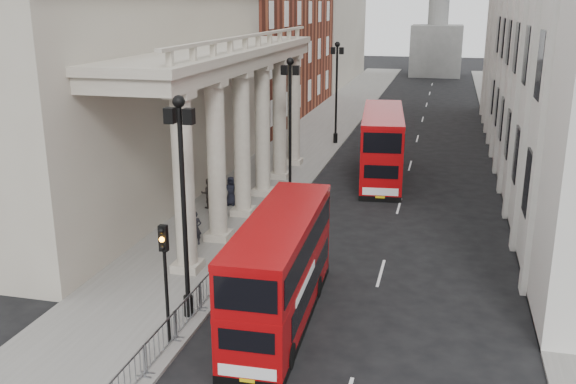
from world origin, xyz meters
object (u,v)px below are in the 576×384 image
(lamp_post_north, at_px, (337,86))
(traffic_light, at_px, (165,262))
(bus_far, at_px, (382,144))
(bus_near, at_px, (280,267))
(lamp_post_south, at_px, (183,194))
(pedestrian_c, at_px, (231,191))
(pedestrian_a, at_px, (196,228))
(pedestrian_b, at_px, (208,193))
(lamp_post_mid, at_px, (290,118))

(lamp_post_north, relative_size, traffic_light, 1.93)
(lamp_post_north, height_order, bus_far, lamp_post_north)
(lamp_post_north, xyz_separation_m, bus_near, (3.38, -31.22, -2.80))
(lamp_post_south, xyz_separation_m, pedestrian_c, (-2.91, 13.46, -3.94))
(bus_near, height_order, pedestrian_a, bus_near)
(lamp_post_north, xyz_separation_m, pedestrian_b, (-3.99, -19.37, -3.92))
(lamp_post_mid, xyz_separation_m, bus_far, (4.90, 5.74, -2.51))
(bus_far, distance_m, pedestrian_b, 12.80)
(lamp_post_south, relative_size, lamp_post_mid, 1.00)
(bus_near, bearing_deg, bus_far, 84.00)
(traffic_light, xyz_separation_m, pedestrian_c, (-3.01, 15.48, -2.14))
(lamp_post_mid, relative_size, pedestrian_a, 5.07)
(lamp_post_mid, bearing_deg, pedestrian_c, -138.87)
(bus_far, height_order, pedestrian_c, bus_far)
(lamp_post_north, relative_size, bus_near, 0.88)
(bus_near, bearing_deg, pedestrian_b, 120.00)
(bus_far, xyz_separation_m, pedestrian_a, (-7.44, -14.68, -1.46))
(lamp_post_north, bearing_deg, pedestrian_a, -95.81)
(pedestrian_b, bearing_deg, bus_near, 94.72)
(pedestrian_b, height_order, pedestrian_c, pedestrian_b)
(traffic_light, xyz_separation_m, bus_far, (4.80, 23.76, -0.70))
(pedestrian_a, xyz_separation_m, pedestrian_c, (-0.37, 6.39, 0.03))
(traffic_light, height_order, bus_far, bus_far)
(pedestrian_c, bearing_deg, lamp_post_north, 74.70)
(pedestrian_b, bearing_deg, lamp_post_mid, -166.97)
(lamp_post_south, bearing_deg, pedestrian_a, 109.76)
(lamp_post_south, relative_size, pedestrian_c, 4.90)
(traffic_light, bearing_deg, pedestrian_a, 106.20)
(lamp_post_north, bearing_deg, bus_near, -83.82)
(lamp_post_mid, bearing_deg, lamp_post_north, 90.00)
(lamp_post_south, xyz_separation_m, lamp_post_mid, (0.00, 16.00, 0.00))
(lamp_post_north, relative_size, pedestrian_c, 4.90)
(pedestrian_a, relative_size, pedestrian_c, 0.97)
(pedestrian_b, bearing_deg, pedestrian_a, 77.44)
(bus_far, distance_m, pedestrian_c, 11.48)
(lamp_post_south, height_order, pedestrian_b, lamp_post_south)
(lamp_post_mid, height_order, lamp_post_north, same)
(lamp_post_north, bearing_deg, lamp_post_mid, -90.00)
(lamp_post_south, distance_m, pedestrian_b, 13.81)
(bus_far, bearing_deg, pedestrian_a, -122.59)
(lamp_post_mid, distance_m, traffic_light, 18.11)
(bus_near, relative_size, pedestrian_a, 5.75)
(bus_far, bearing_deg, lamp_post_north, 109.80)
(bus_near, bearing_deg, pedestrian_c, 114.53)
(lamp_post_south, distance_m, lamp_post_north, 32.00)
(bus_far, relative_size, pedestrian_a, 6.61)
(pedestrian_a, bearing_deg, lamp_post_south, -78.72)
(bus_near, xyz_separation_m, pedestrian_b, (-7.37, 11.86, -1.12))
(lamp_post_north, distance_m, pedestrian_a, 25.38)
(bus_near, bearing_deg, lamp_post_mid, 100.66)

